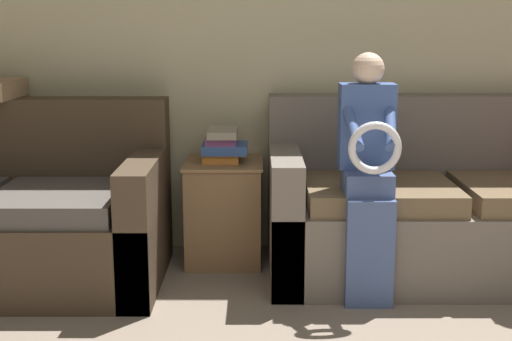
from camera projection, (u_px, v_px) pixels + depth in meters
name	position (u px, v px, depth m)	size (l,w,h in m)	color
wall_back	(336.00, 34.00, 4.14)	(7.13, 0.06, 2.55)	beige
couch_main	(446.00, 212.00, 3.88)	(1.95, 0.90, 0.94)	#70665B
couch_side	(1.00, 220.00, 3.75)	(1.67, 0.92, 0.93)	#473828
child_left_seated	(365.00, 166.00, 3.44)	(0.27, 0.37, 1.20)	#475B8E
side_shelf	(222.00, 210.00, 4.06)	(0.44, 0.48, 0.58)	olive
book_stack	(220.00, 145.00, 3.98)	(0.25, 0.30, 0.19)	orange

